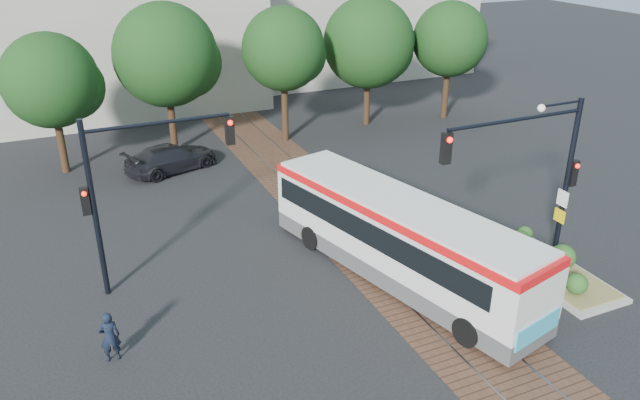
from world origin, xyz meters
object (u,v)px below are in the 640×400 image
(city_bus, at_px, (398,235))
(parked_car, at_px, (171,158))
(traffic_island, at_px, (548,263))
(signal_pole_main, at_px, (542,165))
(signal_pole_left, at_px, (128,180))
(officer, at_px, (110,337))

(city_bus, height_order, parked_car, city_bus)
(city_bus, bearing_deg, traffic_island, -34.53)
(traffic_island, bearing_deg, signal_pole_main, 174.64)
(city_bus, distance_m, signal_pole_left, 8.96)
(officer, distance_m, parked_car, 14.35)
(traffic_island, relative_size, signal_pole_left, 0.87)
(city_bus, xyz_separation_m, signal_pole_main, (4.10, -1.78, 2.52))
(city_bus, height_order, signal_pole_left, signal_pole_left)
(parked_car, bearing_deg, city_bus, -177.75)
(traffic_island, xyz_separation_m, parked_car, (-10.05, 14.91, 0.34))
(traffic_island, bearing_deg, city_bus, 159.72)
(officer, bearing_deg, signal_pole_main, 176.79)
(officer, xyz_separation_m, parked_car, (4.57, 13.60, -0.12))
(city_bus, relative_size, signal_pole_left, 1.86)
(officer, bearing_deg, signal_pole_left, -109.82)
(signal_pole_main, bearing_deg, signal_pole_left, 158.55)
(officer, bearing_deg, traffic_island, 176.77)
(traffic_island, bearing_deg, officer, 174.91)
(traffic_island, bearing_deg, signal_pole_left, 159.64)
(signal_pole_left, height_order, parked_car, signal_pole_left)
(parked_car, bearing_deg, signal_pole_left, 143.89)
(signal_pole_left, distance_m, officer, 4.94)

